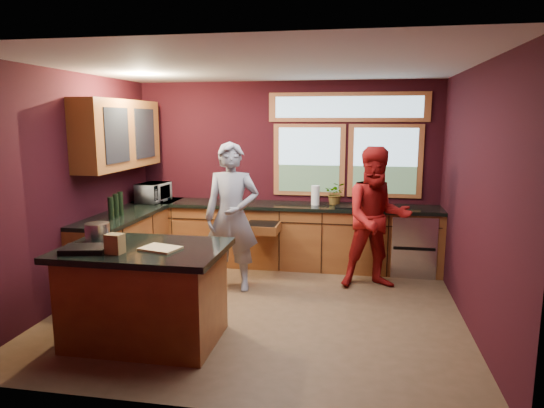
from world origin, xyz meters
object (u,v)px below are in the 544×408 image
(island, at_px, (145,294))
(stock_pot, at_px, (97,232))
(person_red, at_px, (377,218))
(cutting_board, at_px, (160,248))
(person_grey, at_px, (232,217))

(island, relative_size, stock_pot, 6.46)
(person_red, height_order, cutting_board, person_red)
(cutting_board, bearing_deg, island, 165.96)
(island, xyz_separation_m, person_red, (2.25, 1.97, 0.43))
(person_grey, distance_m, cutting_board, 1.65)
(person_red, distance_m, stock_pot, 3.35)
(island, distance_m, stock_pot, 0.80)
(person_grey, xyz_separation_m, stock_pot, (-1.01, -1.43, 0.10))
(stock_pot, bearing_deg, island, -15.26)
(island, relative_size, person_red, 0.85)
(person_red, bearing_deg, island, -151.49)
(cutting_board, bearing_deg, person_grey, 80.98)
(cutting_board, height_order, stock_pot, stock_pot)
(person_red, relative_size, stock_pot, 7.56)
(island, bearing_deg, person_grey, 73.82)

